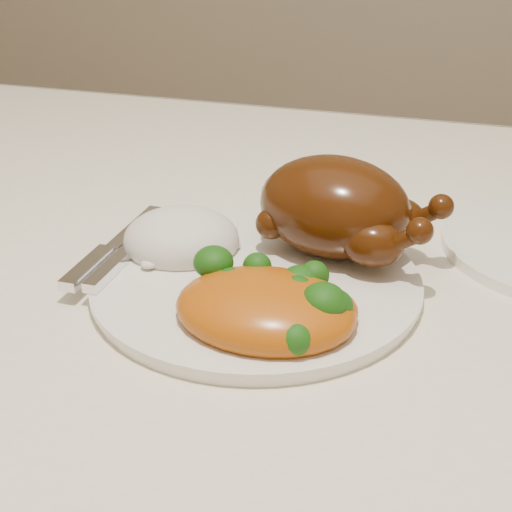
% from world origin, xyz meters
% --- Properties ---
extents(dining_table, '(1.60, 0.90, 0.76)m').
position_xyz_m(dining_table, '(0.00, 0.00, 0.67)').
color(dining_table, brown).
rests_on(dining_table, floor).
extents(tablecloth, '(1.73, 1.03, 0.18)m').
position_xyz_m(tablecloth, '(0.00, 0.00, 0.74)').
color(tablecloth, silver).
rests_on(tablecloth, dining_table).
extents(dinner_plate, '(0.29, 0.29, 0.01)m').
position_xyz_m(dinner_plate, '(-0.04, -0.07, 0.77)').
color(dinner_plate, white).
rests_on(dinner_plate, tablecloth).
extents(roast_chicken, '(0.19, 0.14, 0.09)m').
position_xyz_m(roast_chicken, '(0.02, 0.00, 0.82)').
color(roast_chicken, '#452007').
rests_on(roast_chicken, dinner_plate).
extents(rice_mound, '(0.13, 0.12, 0.06)m').
position_xyz_m(rice_mound, '(-0.12, -0.04, 0.79)').
color(rice_mound, white).
rests_on(rice_mound, dinner_plate).
extents(mac_and_cheese, '(0.15, 0.11, 0.06)m').
position_xyz_m(mac_and_cheese, '(-0.00, -0.13, 0.79)').
color(mac_and_cheese, '#C1540C').
rests_on(mac_and_cheese, dinner_plate).
extents(cutlery, '(0.03, 0.18, 0.01)m').
position_xyz_m(cutlery, '(-0.17, -0.08, 0.79)').
color(cutlery, silver).
rests_on(cutlery, dinner_plate).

